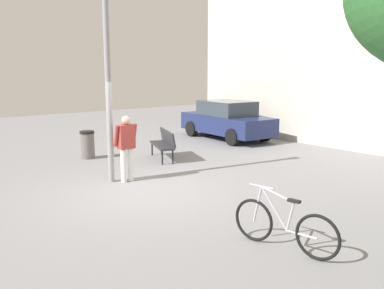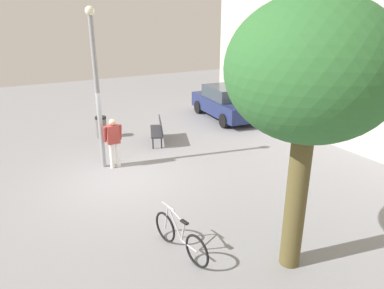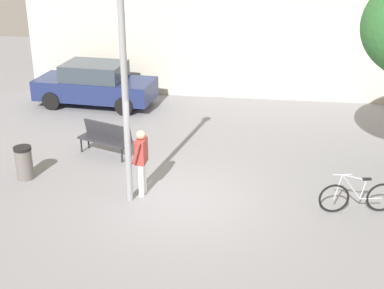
{
  "view_description": "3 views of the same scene",
  "coord_description": "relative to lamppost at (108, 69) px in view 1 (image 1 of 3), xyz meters",
  "views": [
    {
      "loc": [
        7.87,
        -4.91,
        2.79
      ],
      "look_at": [
        -0.16,
        1.6,
        0.91
      ],
      "focal_mm": 38.67,
      "sensor_mm": 36.0,
      "label": 1
    },
    {
      "loc": [
        9.74,
        -2.8,
        4.84
      ],
      "look_at": [
        0.68,
        2.17,
        1.01
      ],
      "focal_mm": 33.34,
      "sensor_mm": 36.0,
      "label": 2
    },
    {
      "loc": [
        1.81,
        -11.34,
        6.25
      ],
      "look_at": [
        0.04,
        1.27,
        0.94
      ],
      "focal_mm": 50.81,
      "sensor_mm": 36.0,
      "label": 3
    }
  ],
  "objects": [
    {
      "name": "parked_car_navy",
      "position": [
        -2.95,
        6.82,
        -2.04
      ],
      "size": [
        4.32,
        2.09,
        1.55
      ],
      "color": "navy",
      "rests_on": "ground_plane"
    },
    {
      "name": "bicycle_silver",
      "position": [
        5.29,
        0.16,
        -2.43
      ],
      "size": [
        1.79,
        0.38,
        0.97
      ],
      "color": "black",
      "rests_on": "ground_plane"
    },
    {
      "name": "ground_plane",
      "position": [
        1.27,
        0.12,
        -2.81
      ],
      "size": [
        36.0,
        36.0,
        0.0
      ],
      "primitive_type": "plane",
      "color": "gray"
    },
    {
      "name": "lamppost",
      "position": [
        0.0,
        0.0,
        0.0
      ],
      "size": [
        0.28,
        0.28,
        5.03
      ],
      "color": "gray",
      "rests_on": "ground_plane"
    },
    {
      "name": "park_bench",
      "position": [
        -1.33,
        2.58,
        -2.27
      ],
      "size": [
        1.66,
        1.03,
        0.92
      ],
      "color": "#2D2D33",
      "rests_on": "ground_plane"
    },
    {
      "name": "building_facade",
      "position": [
        1.27,
        9.39,
        1.92
      ],
      "size": [
        14.4,
        2.0,
        9.46
      ],
      "primitive_type": "cube",
      "color": "beige",
      "rests_on": "ground_plane"
    },
    {
      "name": "person_by_lamppost",
      "position": [
        0.23,
        0.32,
        -1.85
      ],
      "size": [
        0.3,
        0.6,
        1.67
      ],
      "color": "white",
      "rests_on": "ground_plane"
    },
    {
      "name": "trash_bin",
      "position": [
        -2.97,
        0.76,
        -2.37
      ],
      "size": [
        0.45,
        0.45,
        0.88
      ],
      "color": "#66605B",
      "rests_on": "ground_plane"
    }
  ]
}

